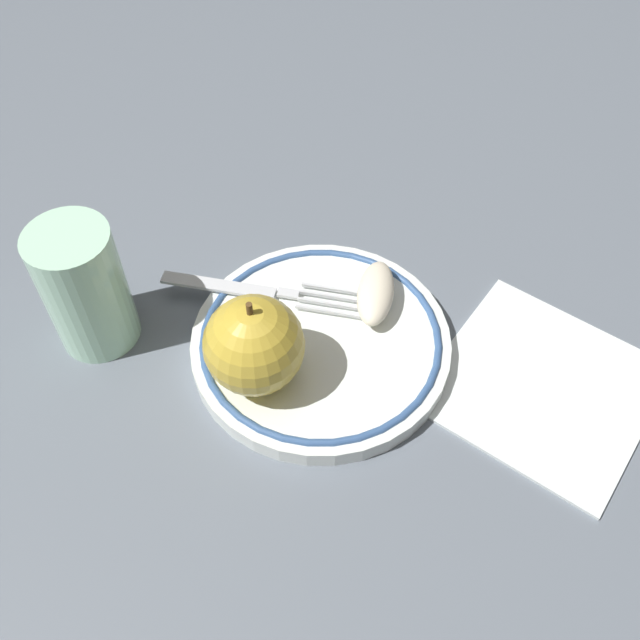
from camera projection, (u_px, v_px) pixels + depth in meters
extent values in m
plane|color=slate|center=(309.00, 361.00, 0.57)|extent=(2.00, 2.00, 0.00)
cylinder|color=white|center=(320.00, 344.00, 0.57)|extent=(0.21, 0.21, 0.02)
torus|color=#395B90|center=(320.00, 338.00, 0.56)|extent=(0.19, 0.19, 0.01)
sphere|color=gold|center=(254.00, 345.00, 0.51)|extent=(0.07, 0.07, 0.07)
cylinder|color=brown|center=(249.00, 309.00, 0.48)|extent=(0.00, 0.00, 0.01)
ellipsoid|color=#F7E9CA|center=(376.00, 293.00, 0.57)|extent=(0.07, 0.06, 0.02)
cube|color=silver|center=(221.00, 283.00, 0.59)|extent=(0.06, 0.09, 0.00)
cube|color=silver|center=(288.00, 294.00, 0.58)|extent=(0.02, 0.02, 0.00)
cube|color=silver|center=(333.00, 312.00, 0.57)|extent=(0.03, 0.06, 0.00)
cube|color=silver|center=(335.00, 305.00, 0.58)|extent=(0.03, 0.06, 0.00)
cube|color=silver|center=(337.00, 297.00, 0.58)|extent=(0.03, 0.06, 0.00)
cube|color=silver|center=(338.00, 290.00, 0.59)|extent=(0.03, 0.06, 0.00)
cylinder|color=#BAEFCA|center=(85.00, 288.00, 0.54)|extent=(0.06, 0.06, 0.11)
cube|color=white|center=(543.00, 385.00, 0.55)|extent=(0.16, 0.16, 0.01)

